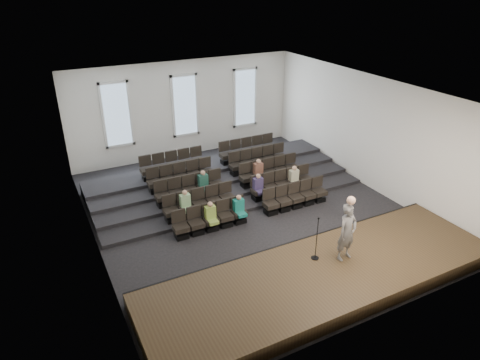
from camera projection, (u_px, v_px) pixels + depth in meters
name	position (u px, v px, depth m)	size (l,w,h in m)	color
ground	(248.00, 211.00, 17.64)	(14.00, 14.00, 0.00)	black
ceiling	(249.00, 91.00, 15.46)	(12.00, 14.00, 0.02)	white
wall_back	(185.00, 109.00, 22.17)	(12.00, 0.04, 5.00)	white
wall_front	(378.00, 248.00, 10.93)	(12.00, 0.04, 5.00)	white
wall_left	(88.00, 187.00, 14.08)	(0.04, 14.00, 5.00)	white
wall_right	(368.00, 131.00, 19.02)	(0.04, 14.00, 5.00)	white
stage	(325.00, 276.00, 13.45)	(11.80, 3.60, 0.50)	#3D2E1A
stage_lip	(293.00, 247.00, 14.86)	(11.80, 0.06, 0.52)	black
risers	(216.00, 177.00, 20.09)	(11.80, 4.80, 0.60)	black
seating_rows	(232.00, 182.00, 18.58)	(6.80, 4.70, 1.67)	black
windows	(185.00, 106.00, 22.03)	(8.44, 0.10, 3.24)	white
audience	(237.00, 190.00, 17.53)	(5.45, 2.64, 1.10)	#90AF46
speaker	(347.00, 232.00, 13.49)	(0.71, 0.47, 1.94)	#64615F
mic_stand	(316.00, 246.00, 13.69)	(0.26, 0.26, 1.53)	black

